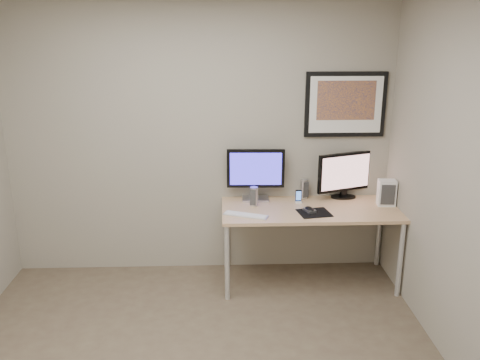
{
  "coord_description": "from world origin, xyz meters",
  "views": [
    {
      "loc": [
        0.2,
        -2.96,
        2.32
      ],
      "look_at": [
        0.35,
        1.1,
        1.08
      ],
      "focal_mm": 38.0,
      "sensor_mm": 36.0,
      "label": 1
    }
  ],
  "objects_px": {
    "framed_art": "(345,104)",
    "fan_unit": "(387,193)",
    "phone_dock": "(298,196)",
    "desk": "(310,215)",
    "keyboard": "(246,215)",
    "speaker_right": "(304,189)",
    "monitor_large": "(256,172)",
    "speaker_left": "(254,196)",
    "monitor_tv": "(345,174)"
  },
  "relations": [
    {
      "from": "framed_art",
      "to": "fan_unit",
      "type": "relative_size",
      "value": 3.13
    },
    {
      "from": "fan_unit",
      "to": "phone_dock",
      "type": "bearing_deg",
      "value": 177.67
    },
    {
      "from": "desk",
      "to": "keyboard",
      "type": "xyz_separation_m",
      "value": [
        -0.59,
        -0.17,
        0.07
      ]
    },
    {
      "from": "speaker_right",
      "to": "phone_dock",
      "type": "xyz_separation_m",
      "value": [
        -0.07,
        -0.14,
        -0.03
      ]
    },
    {
      "from": "desk",
      "to": "monitor_large",
      "type": "distance_m",
      "value": 0.64
    },
    {
      "from": "monitor_large",
      "to": "phone_dock",
      "type": "height_order",
      "value": "monitor_large"
    },
    {
      "from": "framed_art",
      "to": "speaker_left",
      "type": "height_order",
      "value": "framed_art"
    },
    {
      "from": "monitor_large",
      "to": "phone_dock",
      "type": "relative_size",
      "value": 4.29
    },
    {
      "from": "monitor_large",
      "to": "monitor_tv",
      "type": "bearing_deg",
      "value": 3.15
    },
    {
      "from": "speaker_right",
      "to": "keyboard",
      "type": "relative_size",
      "value": 0.46
    },
    {
      "from": "speaker_right",
      "to": "desk",
      "type": "bearing_deg",
      "value": -106.56
    },
    {
      "from": "framed_art",
      "to": "monitor_tv",
      "type": "bearing_deg",
      "value": -73.18
    },
    {
      "from": "speaker_right",
      "to": "fan_unit",
      "type": "relative_size",
      "value": 0.76
    },
    {
      "from": "monitor_tv",
      "to": "speaker_left",
      "type": "bearing_deg",
      "value": 171.9
    },
    {
      "from": "phone_dock",
      "to": "speaker_right",
      "type": "bearing_deg",
      "value": 59.55
    },
    {
      "from": "speaker_left",
      "to": "monitor_tv",
      "type": "bearing_deg",
      "value": 31.11
    },
    {
      "from": "desk",
      "to": "phone_dock",
      "type": "bearing_deg",
      "value": 119.02
    },
    {
      "from": "monitor_large",
      "to": "speaker_right",
      "type": "xyz_separation_m",
      "value": [
        0.47,
        0.04,
        -0.18
      ]
    },
    {
      "from": "monitor_large",
      "to": "phone_dock",
      "type": "bearing_deg",
      "value": -12.27
    },
    {
      "from": "speaker_left",
      "to": "keyboard",
      "type": "height_order",
      "value": "speaker_left"
    },
    {
      "from": "framed_art",
      "to": "speaker_left",
      "type": "bearing_deg",
      "value": -164.1
    },
    {
      "from": "monitor_tv",
      "to": "speaker_left",
      "type": "xyz_separation_m",
      "value": [
        -0.87,
        -0.19,
        -0.15
      ]
    },
    {
      "from": "speaker_left",
      "to": "keyboard",
      "type": "xyz_separation_m",
      "value": [
        -0.09,
        -0.26,
        -0.08
      ]
    },
    {
      "from": "framed_art",
      "to": "phone_dock",
      "type": "xyz_separation_m",
      "value": [
        -0.43,
        -0.18,
        -0.83
      ]
    },
    {
      "from": "desk",
      "to": "keyboard",
      "type": "bearing_deg",
      "value": -163.94
    },
    {
      "from": "monitor_tv",
      "to": "phone_dock",
      "type": "height_order",
      "value": "monitor_tv"
    },
    {
      "from": "monitor_large",
      "to": "speaker_left",
      "type": "xyz_separation_m",
      "value": [
        -0.03,
        -0.16,
        -0.18
      ]
    },
    {
      "from": "phone_dock",
      "to": "keyboard",
      "type": "relative_size",
      "value": 0.32
    },
    {
      "from": "speaker_left",
      "to": "phone_dock",
      "type": "xyz_separation_m",
      "value": [
        0.42,
        0.07,
        -0.03
      ]
    },
    {
      "from": "framed_art",
      "to": "speaker_left",
      "type": "relative_size",
      "value": 4.21
    },
    {
      "from": "monitor_large",
      "to": "fan_unit",
      "type": "height_order",
      "value": "monitor_large"
    },
    {
      "from": "desk",
      "to": "speaker_right",
      "type": "xyz_separation_m",
      "value": [
        -0.01,
        0.29,
        0.16
      ]
    },
    {
      "from": "keyboard",
      "to": "monitor_tv",
      "type": "bearing_deg",
      "value": 46.89
    },
    {
      "from": "framed_art",
      "to": "monitor_tv",
      "type": "height_order",
      "value": "framed_art"
    },
    {
      "from": "framed_art",
      "to": "monitor_large",
      "type": "xyz_separation_m",
      "value": [
        -0.83,
        -0.08,
        -0.62
      ]
    },
    {
      "from": "speaker_left",
      "to": "fan_unit",
      "type": "bearing_deg",
      "value": 17.63
    },
    {
      "from": "monitor_large",
      "to": "speaker_left",
      "type": "height_order",
      "value": "monitor_large"
    },
    {
      "from": "speaker_left",
      "to": "phone_dock",
      "type": "height_order",
      "value": "speaker_left"
    },
    {
      "from": "desk",
      "to": "monitor_large",
      "type": "xyz_separation_m",
      "value": [
        -0.48,
        0.25,
        0.34
      ]
    },
    {
      "from": "monitor_tv",
      "to": "fan_unit",
      "type": "height_order",
      "value": "monitor_tv"
    },
    {
      "from": "keyboard",
      "to": "fan_unit",
      "type": "height_order",
      "value": "fan_unit"
    },
    {
      "from": "monitor_large",
      "to": "speaker_right",
      "type": "bearing_deg",
      "value": 6.42
    },
    {
      "from": "monitor_large",
      "to": "speaker_left",
      "type": "relative_size",
      "value": 3.03
    },
    {
      "from": "framed_art",
      "to": "speaker_left",
      "type": "xyz_separation_m",
      "value": [
        -0.86,
        -0.24,
        -0.8
      ]
    },
    {
      "from": "monitor_tv",
      "to": "keyboard",
      "type": "distance_m",
      "value": 1.08
    },
    {
      "from": "speaker_right",
      "to": "fan_unit",
      "type": "height_order",
      "value": "fan_unit"
    },
    {
      "from": "framed_art",
      "to": "fan_unit",
      "type": "bearing_deg",
      "value": -37.34
    },
    {
      "from": "monitor_large",
      "to": "speaker_left",
      "type": "distance_m",
      "value": 0.25
    },
    {
      "from": "desk",
      "to": "monitor_tv",
      "type": "relative_size",
      "value": 2.94
    },
    {
      "from": "speaker_right",
      "to": "fan_unit",
      "type": "xyz_separation_m",
      "value": [
        0.72,
        -0.23,
        0.03
      ]
    }
  ]
}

